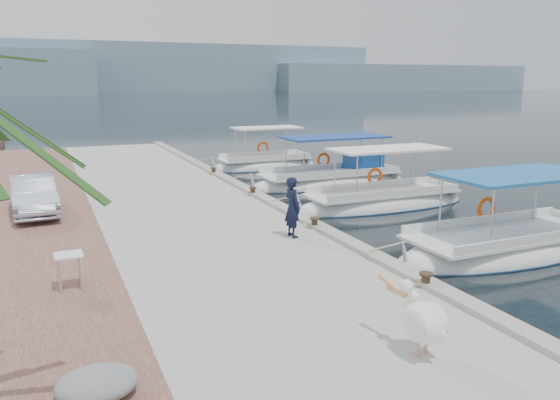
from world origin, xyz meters
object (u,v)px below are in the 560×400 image
(fishing_caique_b, at_px, (508,249))
(fishing_caique_e, at_px, (264,166))
(pelican, at_px, (422,320))
(fishing_caique_c, at_px, (382,204))
(fishing_caique_d, at_px, (332,181))
(fisherman, at_px, (293,207))
(parked_car, at_px, (34,195))

(fishing_caique_b, bearing_deg, fishing_caique_e, 92.15)
(pelican, bearing_deg, fishing_caique_e, 74.46)
(fishing_caique_e, bearing_deg, fishing_caique_c, -86.54)
(fishing_caique_d, distance_m, pelican, 16.69)
(fisherman, bearing_deg, parked_car, 44.79)
(fishing_caique_e, xyz_separation_m, pelican, (-5.80, -20.85, 0.95))
(fishing_caique_e, height_order, pelican, fishing_caique_e)
(fisherman, bearing_deg, fishing_caique_b, -116.78)
(fishing_caique_b, distance_m, fishing_caique_d, 10.79)
(fishing_caique_e, distance_m, fisherman, 14.97)
(fishing_caique_e, bearing_deg, fishing_caique_b, -87.85)
(fishing_caique_c, distance_m, fisherman, 6.78)
(fishing_caique_e, xyz_separation_m, fisherman, (-4.86, -14.10, 1.20))
(fishing_caique_d, relative_size, fisherman, 4.74)
(fishing_caique_c, height_order, pelican, fishing_caique_c)
(fisherman, bearing_deg, fishing_caique_c, -59.14)
(fishing_caique_d, bearing_deg, fisherman, -124.84)
(fishing_caique_c, xyz_separation_m, fishing_caique_d, (0.40, 4.66, 0.06))
(fishing_caique_b, bearing_deg, parked_car, 146.19)
(fishing_caique_d, bearing_deg, fishing_caique_e, 100.31)
(fisherman, bearing_deg, pelican, 168.23)
(fishing_caique_c, xyz_separation_m, fishing_caique_e, (-0.62, 10.30, 0.00))
(fishing_caique_b, xyz_separation_m, fishing_caique_c, (0.01, 6.12, 0.00))
(fishing_caique_b, bearing_deg, fishing_caique_c, 89.95)
(fishing_caique_c, bearing_deg, fisherman, -145.26)
(fishing_caique_c, relative_size, fishing_caique_e, 1.21)
(fishing_caique_c, xyz_separation_m, fisherman, (-5.49, -3.80, 1.20))
(fishing_caique_e, distance_m, pelican, 21.66)
(fishing_caique_e, relative_size, parked_car, 1.62)
(parked_car, bearing_deg, fishing_caique_c, -12.31)
(fishing_caique_b, xyz_separation_m, fishing_caique_d, (0.41, 10.78, 0.06))
(fishing_caique_c, bearing_deg, parked_car, 171.10)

